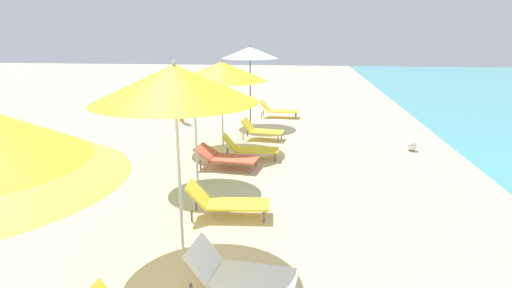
% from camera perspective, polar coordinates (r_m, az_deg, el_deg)
% --- Properties ---
extents(umbrella_second, '(2.44, 2.44, 2.94)m').
position_cam_1_polar(umbrella_second, '(6.24, -10.92, 8.01)').
color(umbrella_second, silver).
rests_on(umbrella_second, ground).
extents(lounger_second_shoreside, '(1.55, 0.67, 0.65)m').
position_cam_1_polar(lounger_second_shoreside, '(7.87, -4.06, -7.73)').
color(lounger_second_shoreside, yellow).
rests_on(lounger_second_shoreside, ground).
extents(lounger_second_inland, '(1.43, 0.81, 0.69)m').
position_cam_1_polar(lounger_second_inland, '(5.65, -2.31, -16.96)').
color(lounger_second_inland, white).
rests_on(lounger_second_inland, ground).
extents(umbrella_third, '(1.97, 1.97, 2.46)m').
position_cam_1_polar(umbrella_third, '(9.42, -8.35, 7.68)').
color(umbrella_third, silver).
rests_on(umbrella_third, ground).
extents(lounger_third_shoreside, '(1.64, 0.91, 0.54)m').
position_cam_1_polar(lounger_third_shoreside, '(10.59, -4.05, -1.71)').
color(lounger_third_shoreside, '#D8593F').
rests_on(lounger_third_shoreside, ground).
extents(umbrella_fourth, '(2.59, 2.59, 2.56)m').
position_cam_1_polar(umbrella_fourth, '(12.23, -4.68, 9.77)').
color(umbrella_fourth, silver).
rests_on(umbrella_fourth, ground).
extents(lounger_fourth_shoreside, '(1.38, 0.78, 0.64)m').
position_cam_1_polar(lounger_fourth_shoreside, '(13.38, 0.70, 1.93)').
color(lounger_fourth_shoreside, yellow).
rests_on(lounger_fourth_shoreside, ground).
extents(lounger_fourth_inland, '(1.53, 0.68, 0.67)m').
position_cam_1_polar(lounger_fourth_inland, '(11.28, -0.95, -0.53)').
color(lounger_fourth_inland, yellow).
rests_on(lounger_fourth_inland, ground).
extents(umbrella_farthest, '(2.01, 2.01, 2.85)m').
position_cam_1_polar(umbrella_farthest, '(15.50, -0.80, 12.23)').
color(umbrella_farthest, '#4C4C51').
rests_on(umbrella_farthest, ground).
extents(lounger_farthest_shoreside, '(1.56, 0.67, 0.66)m').
position_cam_1_polar(lounger_farthest_shoreside, '(16.87, 2.98, 4.65)').
color(lounger_farthest_shoreside, yellow).
rests_on(lounger_farthest_shoreside, ground).
extents(person_walking_near, '(0.39, 0.42, 1.72)m').
position_cam_1_polar(person_walking_near, '(16.18, -10.17, 6.67)').
color(person_walking_near, orange).
rests_on(person_walking_near, ground).
extents(beach_ball, '(0.30, 0.30, 0.30)m').
position_cam_1_polar(beach_ball, '(12.93, 20.26, -0.20)').
color(beach_ball, white).
rests_on(beach_ball, ground).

